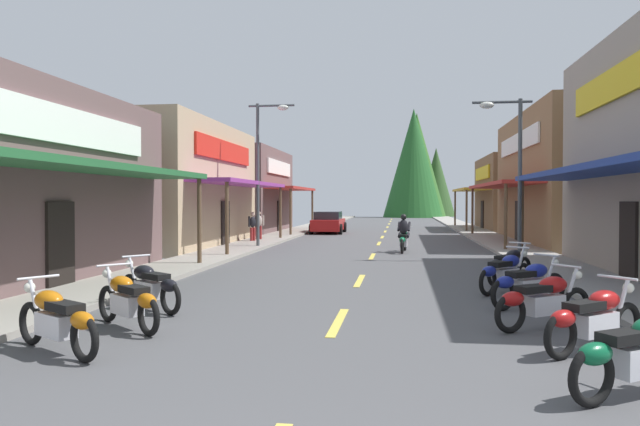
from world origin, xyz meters
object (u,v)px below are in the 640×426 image
object	(u,v)px
motorcycle_parked_left_2	(150,285)
motorcycle_parked_right_2	(543,300)
pedestrian_by_shop	(259,224)
parked_car_curbside	(328,223)
motorcycle_parked_right_3	(528,283)
motorcycle_parked_right_5	(509,265)
motorcycle_parked_right_1	(594,318)
motorcycle_parked_right_0	(639,352)
motorcycle_parked_left_1	(128,300)
streetlamp_left	(264,155)
pedestrian_browsing	(253,225)
streetlamp_right	(511,154)
motorcycle_parked_left_0	(57,319)
motorcycle_parked_right_4	(505,272)
rider_cruising_lead	(404,236)

from	to	relation	value
motorcycle_parked_left_2	motorcycle_parked_right_2	bearing A→B (deg)	-149.46
pedestrian_by_shop	parked_car_curbside	world-z (taller)	pedestrian_by_shop
motorcycle_parked_right_3	motorcycle_parked_right_5	world-z (taller)	same
motorcycle_parked_right_1	motorcycle_parked_right_3	size ratio (longest dim) A/B	1.00
motorcycle_parked_right_0	motorcycle_parked_left_1	distance (m)	7.44
motorcycle_parked_right_2	streetlamp_left	bearing A→B (deg)	84.13
motorcycle_parked_left_1	pedestrian_browsing	world-z (taller)	pedestrian_browsing
streetlamp_right	motorcycle_parked_left_0	xyz separation A→B (m)	(-8.52, -13.86, -3.25)
streetlamp_right	motorcycle_parked_right_1	distance (m)	13.25
motorcycle_parked_left_0	streetlamp_left	bearing A→B (deg)	-54.68
motorcycle_parked_right_3	motorcycle_parked_right_0	bearing A→B (deg)	-128.43
motorcycle_parked_left_2	pedestrian_browsing	distance (m)	17.87
streetlamp_left	parked_car_curbside	xyz separation A→B (m)	(1.30, 12.44, -3.45)
motorcycle_parked_right_2	motorcycle_parked_right_4	xyz separation A→B (m)	(0.05, 3.86, 0.00)
motorcycle_parked_left_2	rider_cruising_lead	world-z (taller)	rider_cruising_lead
motorcycle_parked_left_1	pedestrian_browsing	xyz separation A→B (m)	(-2.83, 19.31, 0.40)
motorcycle_parked_right_4	motorcycle_parked_left_1	world-z (taller)	same
motorcycle_parked_right_3	pedestrian_browsing	world-z (taller)	pedestrian_browsing
streetlamp_left	rider_cruising_lead	world-z (taller)	streetlamp_left
streetlamp_left	motorcycle_parked_right_4	world-z (taller)	streetlamp_left
motorcycle_parked_right_1	pedestrian_browsing	xyz separation A→B (m)	(-9.98, 19.86, 0.40)
streetlamp_right	motorcycle_parked_right_4	bearing A→B (deg)	-100.74
pedestrian_by_shop	pedestrian_browsing	distance (m)	1.19
rider_cruising_lead	pedestrian_by_shop	bearing A→B (deg)	58.65
motorcycle_parked_right_2	motorcycle_parked_left_2	world-z (taller)	same
motorcycle_parked_right_3	rider_cruising_lead	xyz separation A→B (m)	(-2.41, 12.15, 0.17)
motorcycle_parked_right_3	motorcycle_parked_left_2	bearing A→B (deg)	151.49
motorcycle_parked_left_0	rider_cruising_lead	size ratio (longest dim) A/B	0.88
motorcycle_parked_right_3	motorcycle_parked_right_2	bearing A→B (deg)	-133.94
motorcycle_parked_right_1	motorcycle_parked_right_2	xyz separation A→B (m)	(-0.34, 1.50, 0.00)
pedestrian_browsing	streetlamp_left	bearing A→B (deg)	145.68
motorcycle_parked_right_2	motorcycle_parked_right_3	size ratio (longest dim) A/B	1.05
motorcycle_parked_right_0	motorcycle_parked_left_0	world-z (taller)	same
streetlamp_left	motorcycle_parked_left_2	distance (m)	15.11
motorcycle_parked_left_0	motorcycle_parked_left_2	world-z (taller)	same
motorcycle_parked_right_4	pedestrian_browsing	bearing A→B (deg)	74.38
motorcycle_parked_right_4	motorcycle_parked_left_1	bearing A→B (deg)	165.62
motorcycle_parked_left_2	streetlamp_right	bearing A→B (deg)	-93.02
motorcycle_parked_left_0	pedestrian_browsing	bearing A→B (deg)	-51.68
parked_car_curbside	motorcycle_parked_left_1	bearing A→B (deg)	-179.88
streetlamp_right	streetlamp_left	bearing A→B (deg)	157.77
streetlamp_right	motorcycle_parked_right_5	bearing A→B (deg)	-100.11
motorcycle_parked_left_1	motorcycle_parked_right_4	bearing A→B (deg)	-106.20
motorcycle_parked_left_0	rider_cruising_lead	xyz separation A→B (m)	(4.82, 16.73, 0.17)
pedestrian_by_shop	motorcycle_parked_left_1	bearing A→B (deg)	-20.10
motorcycle_parked_right_3	motorcycle_parked_left_1	world-z (taller)	same
motorcycle_parked_right_0	motorcycle_parked_left_0	size ratio (longest dim) A/B	0.98
motorcycle_parked_left_1	rider_cruising_lead	xyz separation A→B (m)	(4.57, 15.10, 0.17)
motorcycle_parked_right_0	rider_cruising_lead	world-z (taller)	rider_cruising_lead
rider_cruising_lead	parked_car_curbside	size ratio (longest dim) A/B	0.50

